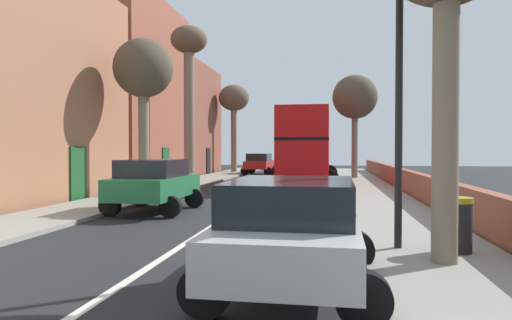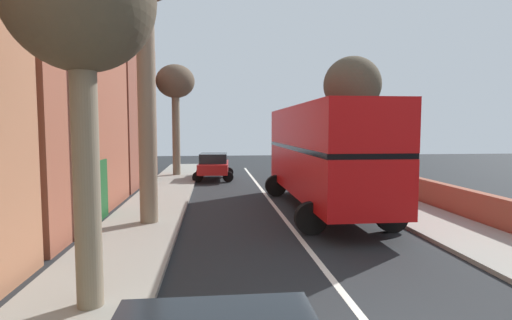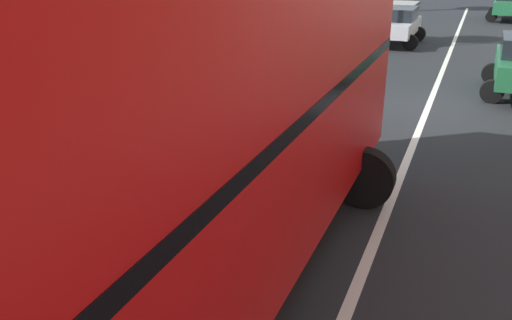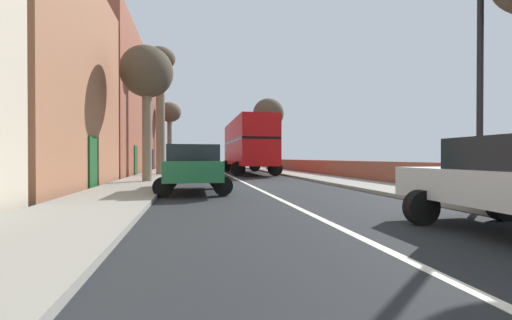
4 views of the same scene
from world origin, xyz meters
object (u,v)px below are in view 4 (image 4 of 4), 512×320
at_px(street_tree_left_2, 160,76).
at_px(street_tree_left_4, 170,115).
at_px(double_decker_bus, 248,143).
at_px(parked_car_green_left_1, 194,166).
at_px(parked_car_red_left_2, 192,160).
at_px(lamppost_right, 480,52).
at_px(street_tree_right_3, 268,115).
at_px(street_tree_left_6, 147,75).

distance_m(street_tree_left_2, street_tree_left_4, 13.72).
relative_size(double_decker_bus, street_tree_left_2, 1.17).
bearing_deg(parked_car_green_left_1, parked_car_red_left_2, 90.01).
bearing_deg(lamppost_right, street_tree_right_3, 89.18).
xyz_separation_m(street_tree_left_6, lamppost_right, (8.97, -9.34, -1.40)).
bearing_deg(parked_car_red_left_2, double_decker_bus, -66.96).
relative_size(parked_car_green_left_1, lamppost_right, 0.62).
xyz_separation_m(parked_car_green_left_1, street_tree_left_4, (-2.48, 24.35, 5.06)).
relative_size(double_decker_bus, street_tree_left_6, 1.57).
xyz_separation_m(double_decker_bus, street_tree_right_3, (2.92, 4.97, 3.02)).
bearing_deg(street_tree_left_2, street_tree_right_3, 36.08).
distance_m(parked_car_green_left_1, parked_car_red_left_2, 22.31).
relative_size(street_tree_left_4, lamppost_right, 1.16).
xyz_separation_m(street_tree_right_3, street_tree_left_6, (-9.29, -13.03, -0.17)).
height_order(parked_car_green_left_1, parked_car_red_left_2, parked_car_green_left_1).
bearing_deg(parked_car_red_left_2, street_tree_left_6, -96.88).
bearing_deg(lamppost_right, street_tree_left_2, 119.80).
xyz_separation_m(parked_car_green_left_1, street_tree_left_6, (-2.17, 4.37, 4.25)).
bearing_deg(street_tree_left_6, street_tree_left_2, 89.79).
bearing_deg(double_decker_bus, parked_car_green_left_1, -108.67).
xyz_separation_m(street_tree_right_3, lamppost_right, (-0.32, -22.37, -1.56)).
distance_m(parked_car_green_left_1, street_tree_left_6, 6.47).
xyz_separation_m(street_tree_left_2, lamppost_right, (8.95, -15.62, -2.97)).
bearing_deg(street_tree_left_6, parked_car_green_left_1, -63.58).
distance_m(street_tree_left_6, lamppost_right, 13.02).
relative_size(parked_car_green_left_1, street_tree_left_2, 0.45).
bearing_deg(lamppost_right, parked_car_green_left_1, 143.83).
bearing_deg(street_tree_left_4, street_tree_left_6, -89.10).
height_order(double_decker_bus, street_tree_left_4, street_tree_left_4).
xyz_separation_m(double_decker_bus, street_tree_left_4, (-6.68, 11.91, 3.65)).
height_order(double_decker_bus, parked_car_green_left_1, double_decker_bus).
bearing_deg(street_tree_left_4, double_decker_bus, -60.71).
bearing_deg(parked_car_green_left_1, street_tree_left_6, 116.42).
bearing_deg(street_tree_right_3, double_decker_bus, -120.45).
bearing_deg(double_decker_bus, parked_car_red_left_2, 113.04).
height_order(parked_car_red_left_2, street_tree_left_2, street_tree_left_2).
relative_size(parked_car_green_left_1, parked_car_red_left_2, 0.94).
bearing_deg(street_tree_left_6, double_decker_bus, 51.71).
relative_size(street_tree_right_3, street_tree_left_6, 1.05).
xyz_separation_m(parked_car_red_left_2, lamppost_right, (6.80, -27.28, 2.86)).
bearing_deg(street_tree_left_2, double_decker_bus, 15.71).
distance_m(street_tree_left_2, street_tree_left_6, 6.48).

